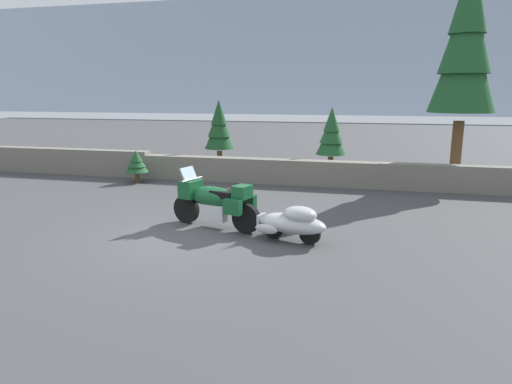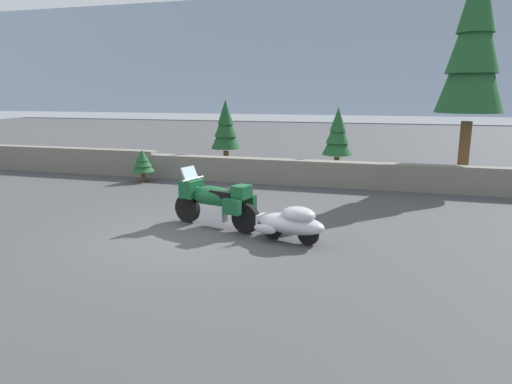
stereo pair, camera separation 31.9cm
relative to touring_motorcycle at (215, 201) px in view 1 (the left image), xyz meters
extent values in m
plane|color=#424244|center=(-0.41, -0.80, -0.62)|extent=(80.00, 80.00, 0.00)
cube|color=slate|center=(-8.41, 5.42, -0.15)|extent=(8.00, 0.47, 0.95)
cube|color=slate|center=(-0.41, 5.45, -0.21)|extent=(8.00, 0.53, 0.83)
cube|color=#99A8BF|center=(-0.41, 95.41, 7.38)|extent=(240.00, 80.00, 16.00)
cylinder|color=black|center=(-0.79, 0.23, -0.29)|extent=(0.67, 0.32, 0.66)
cylinder|color=black|center=(0.80, -0.23, -0.29)|extent=(0.67, 0.32, 0.66)
cube|color=silver|center=(0.05, -0.02, -0.24)|extent=(0.70, 0.59, 0.36)
ellipsoid|color=#144C28|center=(-0.04, 0.01, 0.09)|extent=(1.28, 0.76, 0.48)
cube|color=#144C28|center=(-0.64, 0.19, 0.21)|extent=(0.49, 0.60, 0.40)
cube|color=#9EB7C6|center=(-0.69, 0.20, 0.54)|extent=(0.30, 0.48, 0.34)
cube|color=black|center=(0.25, -0.07, 0.19)|extent=(0.64, 0.50, 0.16)
cube|color=#144C28|center=(0.70, -0.21, 0.29)|extent=(0.42, 0.47, 0.28)
cube|color=#144C28|center=(0.57, -0.48, 0.01)|extent=(0.43, 0.27, 0.32)
cube|color=#144C28|center=(0.74, 0.10, 0.01)|extent=(0.43, 0.27, 0.32)
cylinder|color=silver|center=(-0.59, 0.17, 0.44)|extent=(0.24, 0.68, 0.04)
cylinder|color=silver|center=(-0.74, 0.22, -0.04)|extent=(0.26, 0.14, 0.54)
cylinder|color=black|center=(1.45, -0.43, -0.40)|extent=(0.45, 0.22, 0.44)
cylinder|color=black|center=(2.24, -0.66, -0.40)|extent=(0.45, 0.22, 0.44)
ellipsoid|color=#B2B2B7|center=(1.85, -0.54, -0.24)|extent=(1.63, 1.08, 0.40)
ellipsoid|color=#B2B2B7|center=(2.02, -0.59, -0.02)|extent=(0.85, 0.74, 0.32)
cube|color=silver|center=(1.17, -0.34, -0.26)|extent=(0.15, 0.32, 0.24)
ellipsoid|color=#B2B2B7|center=(1.36, -0.73, -0.34)|extent=(0.54, 0.28, 0.20)
ellipsoid|color=#B2B2B7|center=(1.54, -0.12, -0.34)|extent=(0.54, 0.28, 0.20)
cylinder|color=silver|center=(0.79, -0.23, -0.35)|extent=(0.69, 0.25, 0.05)
cylinder|color=brown|center=(6.07, 6.71, 0.43)|extent=(0.35, 0.35, 2.11)
cone|color=#1E5128|center=(6.07, 6.71, 3.42)|extent=(2.06, 2.06, 3.33)
cone|color=#1E5128|center=(6.07, 6.71, 4.43)|extent=(1.60, 1.60, 2.91)
cylinder|color=brown|center=(1.94, 7.20, -0.26)|extent=(0.20, 0.20, 0.73)
cone|color=#1E5128|center=(1.94, 7.20, 0.77)|extent=(1.08, 1.08, 1.15)
cone|color=#1E5128|center=(1.94, 7.20, 1.12)|extent=(0.84, 0.84, 1.00)
cone|color=#1E5128|center=(1.94, 7.20, 1.46)|extent=(0.59, 0.59, 0.86)
cylinder|color=brown|center=(-2.34, 7.30, -0.22)|extent=(0.21, 0.21, 0.80)
cone|color=#194723|center=(-2.34, 7.30, 0.91)|extent=(1.13, 1.13, 1.26)
cone|color=#194723|center=(-2.34, 7.30, 1.29)|extent=(0.88, 0.88, 1.10)
cone|color=#194723|center=(-2.34, 7.30, 1.67)|extent=(0.62, 0.62, 0.94)
cylinder|color=brown|center=(-4.37, 4.49, -0.46)|extent=(0.15, 0.15, 0.32)
cone|color=#1E5128|center=(-4.37, 4.49, -0.01)|extent=(0.79, 0.79, 0.50)
cone|color=#1E5128|center=(-4.37, 4.49, 0.14)|extent=(0.61, 0.61, 0.44)
cone|color=#1E5128|center=(-4.37, 4.49, 0.29)|extent=(0.43, 0.43, 0.38)
camera|label=1|loc=(3.36, -9.52, 2.37)|focal=32.27mm
camera|label=2|loc=(3.67, -9.43, 2.37)|focal=32.27mm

